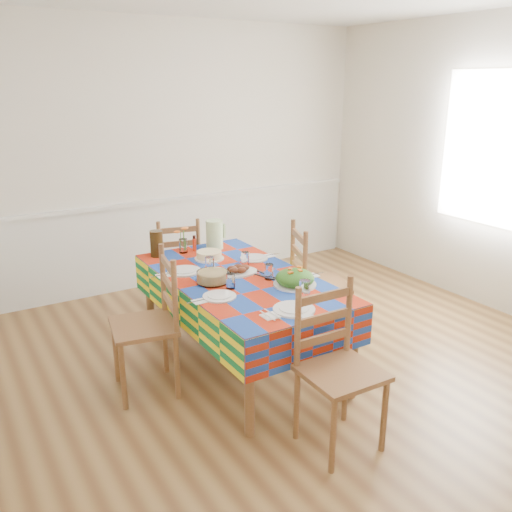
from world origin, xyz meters
The scene contains 23 objects.
room centered at (0.00, 0.00, 1.35)m, with size 4.58×5.08×2.78m.
wainscot centered at (0.00, 2.48, 0.49)m, with size 4.41×0.06×0.92m.
window_right centered at (2.23, 0.30, 1.50)m, with size 1.40×1.40×0.00m, color white.
dining_table centered at (-0.36, 0.51, 0.63)m, with size 0.98×1.82×0.71m.
setting_near_head centered at (-0.32, -0.17, 0.74)m, with size 0.44×0.29×0.13m.
setting_left_near centered at (-0.63, 0.27, 0.73)m, with size 0.42×0.25×0.11m.
setting_left_far centered at (-0.62, 0.78, 0.74)m, with size 0.47×0.28×0.12m.
setting_right_near centered at (-0.10, 0.28, 0.74)m, with size 0.46×0.26×0.12m.
setting_right_far centered at (-0.09, 0.78, 0.73)m, with size 0.43×0.25×0.11m.
meat_platter centered at (-0.33, 0.58, 0.73)m, with size 0.30×0.22×0.06m.
salad_platter centered at (-0.11, 0.15, 0.76)m, with size 0.31×0.31×0.13m.
pasta_bowl centered at (-0.59, 0.51, 0.75)m, with size 0.23×0.23×0.08m.
cake centered at (-0.36, 1.00, 0.74)m, with size 0.24×0.24×0.07m.
serving_utensils centered at (-0.19, 0.42, 0.71)m, with size 0.12×0.27×0.01m.
flower_vase centered at (-0.47, 1.27, 0.80)m, with size 0.14×0.12×0.23m.
hot_sauce centered at (-0.37, 1.27, 0.78)m, with size 0.03×0.03×0.14m, color red.
green_pitcher centered at (-0.19, 1.24, 0.83)m, with size 0.15×0.15×0.25m, color #C8F0A9.
tea_pitcher centered at (-0.70, 1.30, 0.82)m, with size 0.11×0.11×0.22m, color black.
name_card centered at (-0.38, -0.37, 0.72)m, with size 0.08×0.03×0.02m, color silver.
chair_near centered at (-0.36, -0.63, 0.49)m, with size 0.45×0.43×0.99m.
chair_far centered at (-0.37, 1.65, 0.46)m, with size 0.49×0.48×0.93m.
chair_left centered at (-1.08, 0.50, 0.50)m, with size 0.50×0.52×1.01m.
chair_right centered at (0.36, 0.53, 0.50)m, with size 0.55×0.57×1.01m.
Camera 1 is at (-2.23, -2.78, 2.10)m, focal length 38.00 mm.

